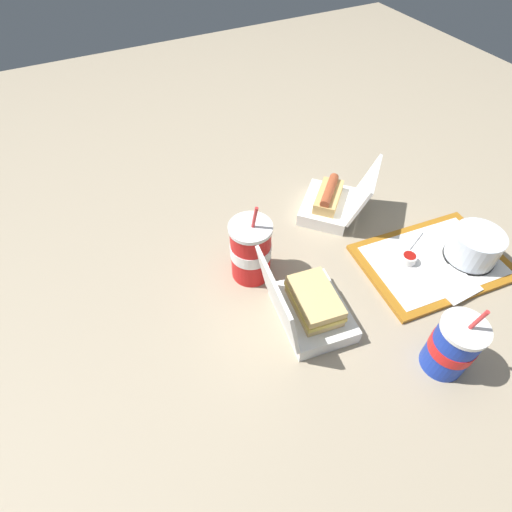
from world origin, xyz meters
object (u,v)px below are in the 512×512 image
(soda_cup_right, at_px, (251,250))
(plastic_fork, at_px, (412,243))
(clamshell_hotdog_center, at_px, (332,202))
(soda_cup_corner, at_px, (453,346))
(food_tray, at_px, (433,262))
(cake_container, at_px, (474,247))
(ketchup_cup, at_px, (409,258))
(clamshell_sandwich_corner, at_px, (309,307))

(soda_cup_right, bearing_deg, plastic_fork, -14.89)
(clamshell_hotdog_center, relative_size, soda_cup_right, 1.12)
(plastic_fork, relative_size, soda_cup_corner, 0.53)
(food_tray, xyz_separation_m, plastic_fork, (-0.01, 0.07, 0.01))
(cake_container, bearing_deg, ketchup_cup, 158.39)
(ketchup_cup, relative_size, clamshell_hotdog_center, 0.16)
(plastic_fork, xyz_separation_m, clamshell_hotdog_center, (-0.12, 0.22, 0.03))
(soda_cup_right, bearing_deg, soda_cup_corner, -58.30)
(plastic_fork, relative_size, clamshell_hotdog_center, 0.43)
(plastic_fork, bearing_deg, food_tray, -105.77)
(cake_container, distance_m, soda_cup_corner, 0.34)
(cake_container, bearing_deg, soda_cup_right, 157.35)
(ketchup_cup, distance_m, plastic_fork, 0.07)
(ketchup_cup, relative_size, plastic_fork, 0.36)
(food_tray, bearing_deg, cake_container, -21.30)
(plastic_fork, bearing_deg, soda_cup_corner, -144.53)
(clamshell_hotdog_center, bearing_deg, soda_cup_corner, -96.33)
(cake_container, height_order, plastic_fork, cake_container)
(food_tray, distance_m, cake_container, 0.10)
(cake_container, xyz_separation_m, clamshell_sandwich_corner, (-0.47, 0.04, -0.01))
(food_tray, bearing_deg, plastic_fork, 97.90)
(clamshell_hotdog_center, bearing_deg, soda_cup_right, -161.82)
(cake_container, xyz_separation_m, plastic_fork, (-0.10, 0.11, -0.04))
(food_tray, relative_size, cake_container, 3.04)
(ketchup_cup, height_order, clamshell_hotdog_center, clamshell_hotdog_center)
(ketchup_cup, height_order, soda_cup_corner, soda_cup_corner)
(clamshell_hotdog_center, height_order, soda_cup_right, soda_cup_right)
(plastic_fork, xyz_separation_m, clamshell_sandwich_corner, (-0.37, -0.07, 0.03))
(cake_container, distance_m, clamshell_sandwich_corner, 0.47)
(cake_container, xyz_separation_m, soda_cup_right, (-0.53, 0.22, 0.03))
(plastic_fork, xyz_separation_m, soda_cup_corner, (-0.18, -0.30, 0.06))
(plastic_fork, relative_size, clamshell_sandwich_corner, 0.50)
(soda_cup_right, bearing_deg, clamshell_hotdog_center, 18.18)
(ketchup_cup, distance_m, soda_cup_right, 0.41)
(cake_container, xyz_separation_m, clamshell_hotdog_center, (-0.22, 0.32, -0.01))
(clamshell_hotdog_center, distance_m, soda_cup_right, 0.33)
(ketchup_cup, xyz_separation_m, clamshell_hotdog_center, (-0.06, 0.26, 0.01))
(soda_cup_corner, bearing_deg, ketchup_cup, 64.27)
(soda_cup_corner, bearing_deg, soda_cup_right, 121.70)
(plastic_fork, distance_m, soda_cup_right, 0.45)
(food_tray, relative_size, soda_cup_right, 1.72)
(cake_container, bearing_deg, clamshell_sandwich_corner, 175.57)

